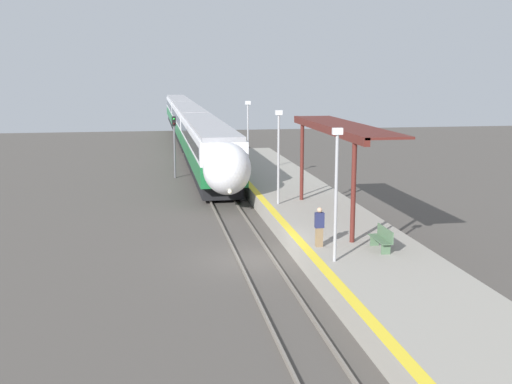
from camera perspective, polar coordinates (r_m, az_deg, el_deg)
ground_plane at (r=27.01m, az=-0.11°, el=-6.04°), size 120.00×120.00×0.00m
rail_left at (r=26.88m, az=-1.63°, el=-5.95°), size 0.08×90.00×0.15m
rail_right at (r=27.11m, az=1.40°, el=-5.81°), size 0.08×90.00×0.15m
train at (r=69.27m, az=-5.95°, el=6.13°), size 2.83×70.84×4.06m
platform_right at (r=27.82m, az=8.28°, el=-4.73°), size 4.98×64.00×0.86m
platform_bench at (r=25.70m, az=11.16°, el=-4.04°), size 0.44×1.68×0.89m
person_waiting at (r=25.72m, az=5.65°, el=-3.07°), size 0.36×0.22×1.60m
railway_signal at (r=47.49m, az=-7.26°, el=4.55°), size 0.28×0.28×4.53m
lamppost_near at (r=23.36m, az=7.14°, el=0.57°), size 0.36×0.20×4.94m
lamppost_mid at (r=33.52m, az=2.02°, el=3.71°), size 0.36×0.20×4.94m
lamppost_far at (r=43.87m, az=-0.72°, el=5.37°), size 0.36×0.20×4.94m
station_canopy at (r=30.42m, az=7.18°, el=5.42°), size 2.02×11.97×4.47m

